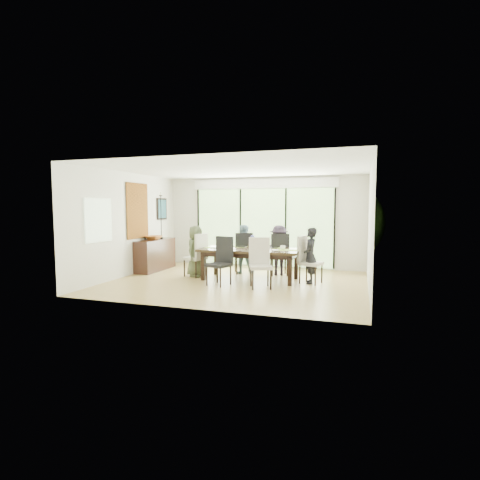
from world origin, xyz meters
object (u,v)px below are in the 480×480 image
(laptop, at_px, (217,248))
(cup_b, at_px, (255,248))
(chair_near_left, at_px, (219,261))
(table_top, at_px, (250,250))
(bowl, at_px, (153,238))
(chair_far_right, at_px, (279,254))
(sideboard, at_px, (156,255))
(person_left_end, at_px, (196,251))
(cup_a, at_px, (226,245))
(person_right_end, at_px, (310,256))
(chair_far_left, at_px, (243,252))
(chair_near_right, at_px, (261,263))
(chair_right_end, at_px, (311,260))
(person_far_right, at_px, (279,250))
(chair_left_end, at_px, (195,255))
(person_far_left, at_px, (243,249))
(vase, at_px, (253,246))
(cup_c, at_px, (283,248))

(laptop, bearing_deg, cup_b, -9.33)
(chair_near_left, bearing_deg, table_top, 76.46)
(chair_near_left, bearing_deg, bowl, 168.94)
(chair_far_right, distance_m, sideboard, 3.54)
(person_left_end, relative_size, cup_a, 10.40)
(chair_far_right, bearing_deg, person_right_end, 118.97)
(laptop, bearing_deg, person_right_end, -6.87)
(chair_near_left, bearing_deg, chair_far_right, 74.94)
(chair_far_left, relative_size, sideboard, 0.72)
(chair_near_right, bearing_deg, sideboard, 135.93)
(chair_right_end, height_order, laptop, chair_right_end)
(chair_far_right, relative_size, cup_a, 8.87)
(person_far_right, height_order, sideboard, person_far_right)
(chair_left_end, height_order, bowl, chair_left_end)
(person_left_end, xyz_separation_m, bowl, (-1.49, 0.41, 0.28))
(chair_far_right, height_order, chair_near_left, same)
(person_far_left, bearing_deg, chair_right_end, 143.94)
(chair_far_right, xyz_separation_m, sideboard, (-3.52, -0.34, -0.12))
(cup_b, bearing_deg, sideboard, 168.93)
(chair_far_right, xyz_separation_m, person_far_right, (0.00, -0.02, 0.10))
(chair_left_end, height_order, person_far_left, person_far_left)
(person_left_end, relative_size, person_right_end, 1.00)
(person_left_end, relative_size, sideboard, 0.84)
(chair_near_right, xyz_separation_m, laptop, (-1.35, 0.77, 0.22))
(table_top, xyz_separation_m, cup_b, (0.15, -0.10, 0.08))
(person_left_end, bearing_deg, person_right_end, -82.48)
(chair_far_right, height_order, laptop, chair_far_right)
(table_top, distance_m, chair_left_end, 1.51)
(chair_far_right, distance_m, person_far_left, 1.00)
(sideboard, bearing_deg, chair_near_left, -29.20)
(vase, bearing_deg, cup_a, 172.41)
(laptop, relative_size, cup_b, 3.30)
(chair_near_right, bearing_deg, table_top, 97.52)
(bowl, bearing_deg, chair_far_left, 9.89)
(table_top, relative_size, person_left_end, 1.86)
(table_top, distance_m, person_left_end, 1.48)
(chair_far_left, xyz_separation_m, cup_c, (1.25, -0.75, 0.25))
(chair_near_left, bearing_deg, laptop, 130.79)
(person_far_left, relative_size, cup_b, 12.90)
(person_right_end, relative_size, person_far_left, 1.00)
(chair_far_left, bearing_deg, sideboard, -16.62)
(bowl, bearing_deg, cup_a, -6.55)
(person_right_end, relative_size, sideboard, 0.84)
(chair_far_left, distance_m, chair_near_left, 1.72)
(chair_near_right, bearing_deg, chair_right_end, 18.65)
(cup_c, xyz_separation_m, sideboard, (-3.77, 0.41, -0.38))
(chair_near_right, distance_m, cup_a, 1.60)
(cup_a, distance_m, cup_b, 0.89)
(chair_left_end, bearing_deg, person_right_end, 105.98)
(chair_right_end, xyz_separation_m, cup_c, (-0.70, 0.10, 0.25))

